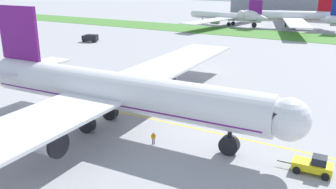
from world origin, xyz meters
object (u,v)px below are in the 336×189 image
(airliner_foreground, at_px, (112,91))
(parked_airliner_far_centre, at_px, (289,17))
(ground_crew_marshaller_front, at_px, (153,137))
(parked_airliner_far_left, at_px, (227,17))
(pushback_tug, at_px, (314,165))
(service_truck_baggage_loader, at_px, (90,38))

(airliner_foreground, xyz_separation_m, parked_airliner_far_centre, (-3.04, 130.31, -0.70))
(ground_crew_marshaller_front, height_order, parked_airliner_far_left, parked_airliner_far_left)
(ground_crew_marshaller_front, distance_m, parked_airliner_far_centre, 132.43)
(parked_airliner_far_centre, bearing_deg, pushback_tug, -76.27)
(ground_crew_marshaller_front, distance_m, parked_airliner_far_left, 134.40)
(ground_crew_marshaller_front, xyz_separation_m, parked_airliner_far_centre, (-11.10, 131.90, 4.27))
(airliner_foreground, xyz_separation_m, pushback_tug, (28.50, 1.20, -4.98))
(pushback_tug, bearing_deg, parked_airliner_far_centre, 103.73)
(parked_airliner_far_centre, bearing_deg, service_truck_baggage_loader, -126.43)
(service_truck_baggage_loader, relative_size, parked_airliner_far_left, 0.09)
(airliner_foreground, height_order, pushback_tug, airliner_foreground)
(parked_airliner_far_left, bearing_deg, service_truck_baggage_loader, -110.23)
(pushback_tug, relative_size, ground_crew_marshaller_front, 3.68)
(airliner_foreground, bearing_deg, parked_airliner_far_centre, 91.34)
(ground_crew_marshaller_front, height_order, parked_airliner_far_centre, parked_airliner_far_centre)
(parked_airliner_far_left, bearing_deg, pushback_tug, -64.72)
(pushback_tug, bearing_deg, service_truck_baggage_loader, 146.09)
(ground_crew_marshaller_front, bearing_deg, airliner_foreground, 168.85)
(parked_airliner_far_left, distance_m, parked_airliner_far_centre, 28.10)
(service_truck_baggage_loader, height_order, parked_airliner_far_centre, parked_airliner_far_centre)
(airliner_foreground, bearing_deg, service_truck_baggage_loader, 134.04)
(airliner_foreground, relative_size, parked_airliner_far_centre, 1.23)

